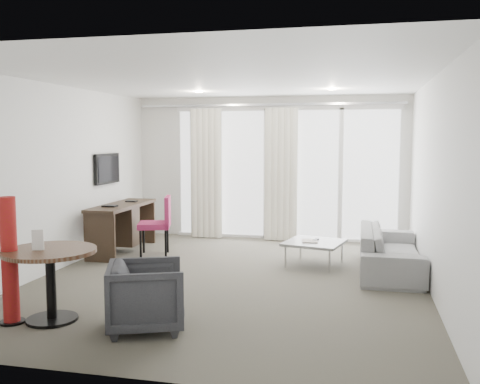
% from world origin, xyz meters
% --- Properties ---
extents(floor, '(5.00, 6.00, 0.00)m').
position_xyz_m(floor, '(0.00, 0.00, 0.00)').
color(floor, '#514D41').
rests_on(floor, ground).
extents(ceiling, '(5.00, 6.00, 0.00)m').
position_xyz_m(ceiling, '(0.00, 0.00, 2.60)').
color(ceiling, white).
rests_on(ceiling, ground).
extents(wall_left, '(0.00, 6.00, 2.60)m').
position_xyz_m(wall_left, '(-2.50, 0.00, 1.30)').
color(wall_left, silver).
rests_on(wall_left, ground).
extents(wall_right, '(0.00, 6.00, 2.60)m').
position_xyz_m(wall_right, '(2.50, 0.00, 1.30)').
color(wall_right, silver).
rests_on(wall_right, ground).
extents(wall_front, '(5.00, 0.00, 2.60)m').
position_xyz_m(wall_front, '(0.00, -3.00, 1.30)').
color(wall_front, silver).
rests_on(wall_front, ground).
extents(window_panel, '(4.00, 0.02, 2.38)m').
position_xyz_m(window_panel, '(0.30, 2.98, 1.20)').
color(window_panel, white).
rests_on(window_panel, ground).
extents(window_frame, '(4.10, 0.06, 2.44)m').
position_xyz_m(window_frame, '(0.30, 2.97, 1.20)').
color(window_frame, white).
rests_on(window_frame, ground).
extents(curtain_left, '(0.60, 0.20, 2.38)m').
position_xyz_m(curtain_left, '(-1.15, 2.82, 1.20)').
color(curtain_left, silver).
rests_on(curtain_left, ground).
extents(curtain_right, '(0.60, 0.20, 2.38)m').
position_xyz_m(curtain_right, '(0.25, 2.82, 1.20)').
color(curtain_right, silver).
rests_on(curtain_right, ground).
extents(curtain_track, '(4.80, 0.04, 0.04)m').
position_xyz_m(curtain_track, '(0.00, 2.82, 2.45)').
color(curtain_track, '#B2B2B7').
rests_on(curtain_track, ceiling).
extents(downlight_a, '(0.12, 0.12, 0.02)m').
position_xyz_m(downlight_a, '(-0.90, 1.60, 2.59)').
color(downlight_a, '#FFE0B2').
rests_on(downlight_a, ceiling).
extents(downlight_b, '(0.12, 0.12, 0.02)m').
position_xyz_m(downlight_b, '(1.20, 1.60, 2.59)').
color(downlight_b, '#FFE0B2').
rests_on(downlight_b, ceiling).
extents(desk, '(0.52, 1.67, 0.78)m').
position_xyz_m(desk, '(-2.13, 1.30, 0.39)').
color(desk, '#2F2216').
rests_on(desk, floor).
extents(tv, '(0.05, 0.80, 0.50)m').
position_xyz_m(tv, '(-2.46, 1.45, 1.35)').
color(tv, black).
rests_on(tv, wall_left).
extents(desk_chair, '(0.63, 0.61, 0.95)m').
position_xyz_m(desk_chair, '(-1.52, 1.15, 0.47)').
color(desk_chair, '#97214E').
rests_on(desk_chair, floor).
extents(round_table, '(1.06, 1.06, 0.74)m').
position_xyz_m(round_table, '(-1.39, -1.95, 0.37)').
color(round_table, '#432B1C').
rests_on(round_table, floor).
extents(menu_card, '(0.11, 0.06, 0.21)m').
position_xyz_m(menu_card, '(-1.48, -2.01, 0.72)').
color(menu_card, white).
rests_on(menu_card, round_table).
extents(red_lamp, '(0.32, 0.32, 1.28)m').
position_xyz_m(red_lamp, '(-1.75, -2.10, 0.64)').
color(red_lamp, maroon).
rests_on(red_lamp, floor).
extents(tub_armchair, '(0.94, 0.93, 0.66)m').
position_xyz_m(tub_armchair, '(-0.35, -1.96, 0.33)').
color(tub_armchair, '#2D2D31').
rests_on(tub_armchair, floor).
extents(coffee_table, '(0.95, 0.95, 0.36)m').
position_xyz_m(coffee_table, '(1.01, 1.04, 0.18)').
color(coffee_table, gray).
rests_on(coffee_table, floor).
extents(remote, '(0.08, 0.16, 0.02)m').
position_xyz_m(remote, '(1.03, 1.11, 0.36)').
color(remote, black).
rests_on(remote, coffee_table).
extents(magazine, '(0.27, 0.33, 0.02)m').
position_xyz_m(magazine, '(0.95, 1.02, 0.36)').
color(magazine, gray).
rests_on(magazine, coffee_table).
extents(sofa, '(0.81, 2.07, 0.61)m').
position_xyz_m(sofa, '(2.07, 0.92, 0.30)').
color(sofa, gray).
rests_on(sofa, floor).
extents(terrace_slab, '(5.60, 3.00, 0.12)m').
position_xyz_m(terrace_slab, '(0.30, 4.50, -0.06)').
color(terrace_slab, '#4D4D50').
rests_on(terrace_slab, ground).
extents(rattan_chair_a, '(0.76, 0.76, 0.85)m').
position_xyz_m(rattan_chair_a, '(1.30, 4.00, 0.43)').
color(rattan_chair_a, brown).
rests_on(rattan_chair_a, terrace_slab).
extents(rattan_chair_b, '(0.63, 0.63, 0.75)m').
position_xyz_m(rattan_chair_b, '(2.00, 4.32, 0.38)').
color(rattan_chair_b, brown).
rests_on(rattan_chair_b, terrace_slab).
extents(rattan_table, '(0.48, 0.48, 0.45)m').
position_xyz_m(rattan_table, '(1.88, 3.81, 0.23)').
color(rattan_table, brown).
rests_on(rattan_table, terrace_slab).
extents(balustrade, '(5.50, 0.06, 1.05)m').
position_xyz_m(balustrade, '(0.30, 5.95, 0.50)').
color(balustrade, '#B2B2B7').
rests_on(balustrade, terrace_slab).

